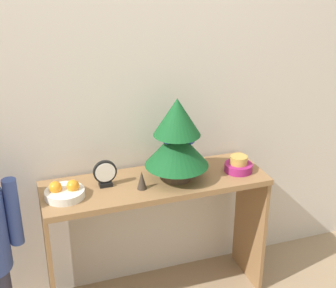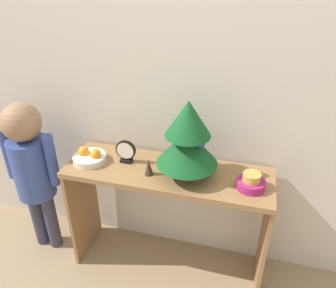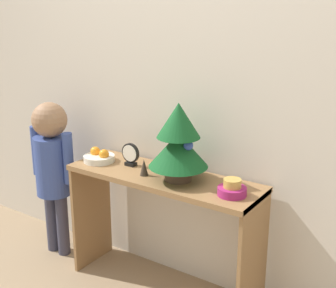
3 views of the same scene
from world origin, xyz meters
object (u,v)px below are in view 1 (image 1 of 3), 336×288
object	(u,v)px
fruit_bowl	(65,192)
figurine	(142,180)
mini_tree	(177,139)
singing_bowl	(238,165)
desk_clock	(105,174)

from	to	relation	value
fruit_bowl	figurine	distance (m)	0.36
mini_tree	singing_bowl	size ratio (longest dim) A/B	2.92
mini_tree	figurine	size ratio (longest dim) A/B	4.53
fruit_bowl	figurine	world-z (taller)	figurine
singing_bowl	fruit_bowl	bearing A→B (deg)	179.06
singing_bowl	desk_clock	size ratio (longest dim) A/B	1.07
mini_tree	singing_bowl	world-z (taller)	mini_tree
singing_bowl	desk_clock	bearing A→B (deg)	174.95
fruit_bowl	singing_bowl	world-z (taller)	singing_bowl
fruit_bowl	singing_bowl	xyz separation A→B (m)	(0.89, -0.01, 0.01)
mini_tree	figurine	xyz separation A→B (m)	(-0.19, -0.05, -0.17)
fruit_bowl	singing_bowl	bearing A→B (deg)	-0.94
desk_clock	fruit_bowl	bearing A→B (deg)	-167.20
mini_tree	figurine	bearing A→B (deg)	-166.68
mini_tree	desk_clock	world-z (taller)	mini_tree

